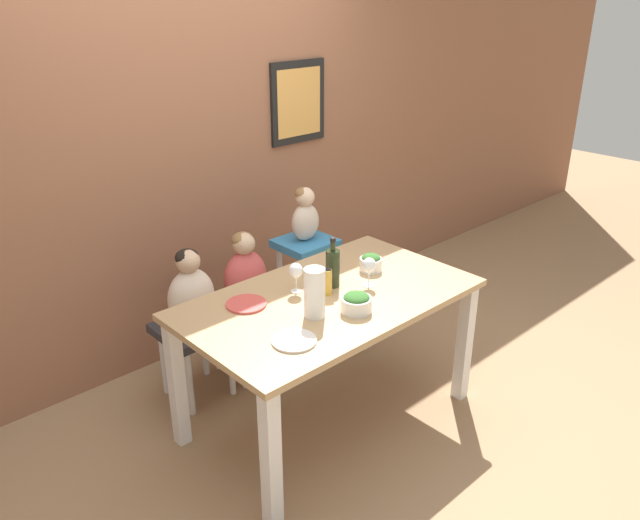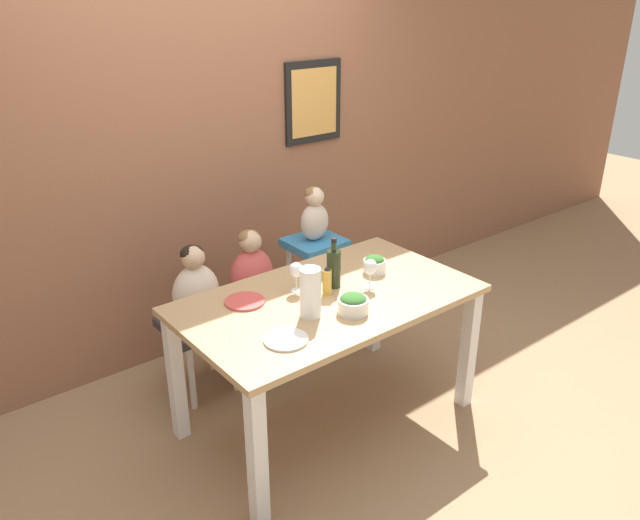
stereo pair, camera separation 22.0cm
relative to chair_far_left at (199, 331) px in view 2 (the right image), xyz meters
name	(u,v)px [view 2 (the right image)]	position (x,y,z in m)	size (l,w,h in m)	color
ground_plane	(327,418)	(0.40, -0.69, -0.39)	(14.00, 14.00, 0.00)	#9E7A56
wall_back	(206,142)	(0.40, 0.50, 0.96)	(10.00, 0.09, 2.70)	#8E5B42
dining_table	(328,314)	(0.40, -0.69, 0.27)	(1.53, 0.89, 0.77)	tan
chair_far_left	(199,331)	(0.00, 0.00, 0.00)	(0.40, 0.38, 0.47)	silver
chair_far_center	(254,312)	(0.37, 0.00, 0.00)	(0.40, 0.38, 0.47)	silver
chair_right_highchair	(315,265)	(0.85, 0.00, 0.19)	(0.34, 0.32, 0.75)	silver
person_child_left	(195,287)	(0.00, 0.00, 0.29)	(0.28, 0.19, 0.46)	beige
person_child_center	(252,270)	(0.37, 0.00, 0.29)	(0.28, 0.19, 0.46)	#C64C4C
person_baby_right	(314,214)	(0.85, 0.00, 0.54)	(0.20, 0.13, 0.35)	beige
wine_bottle	(334,267)	(0.49, -0.62, 0.49)	(0.07, 0.07, 0.27)	#232D19
paper_towel_roll	(310,293)	(0.20, -0.80, 0.50)	(0.10, 0.10, 0.25)	white
wine_glass_near	(370,267)	(0.63, -0.75, 0.50)	(0.07, 0.07, 0.16)	white
wine_glass_far	(296,271)	(0.31, -0.54, 0.50)	(0.07, 0.07, 0.16)	white
salad_bowl_large	(353,303)	(0.38, -0.90, 0.43)	(0.15, 0.15, 0.10)	white
salad_bowl_small	(375,264)	(0.79, -0.62, 0.43)	(0.13, 0.13, 0.10)	white
dinner_plate_front_left	(286,339)	(-0.03, -0.91, 0.39)	(0.20, 0.20, 0.01)	silver
dinner_plate_back_left	(245,301)	(0.03, -0.48, 0.39)	(0.20, 0.20, 0.01)	#D14C47
condiment_bottle_hot_sauce	(327,281)	(0.41, -0.67, 0.46)	(0.05, 0.05, 0.16)	#BC8E33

